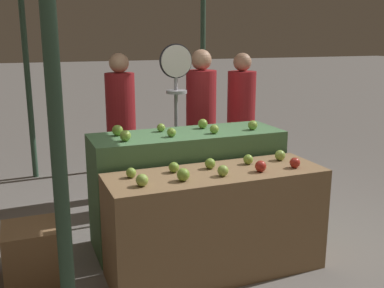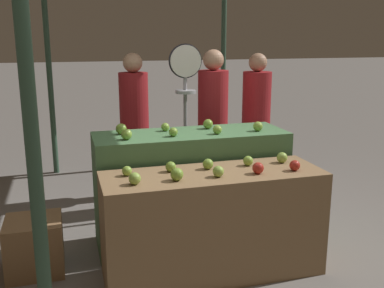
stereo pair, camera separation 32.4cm
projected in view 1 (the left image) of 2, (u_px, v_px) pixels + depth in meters
The scene contains 25 objects.
ground_plane at pixel (215, 271), 3.46m from camera, with size 60.00×60.00×0.00m, color slate.
display_counter_front at pixel (216, 223), 3.36m from camera, with size 1.63×0.55×0.80m, color olive.
display_counter_back at pixel (187, 187), 3.89m from camera, with size 1.63×0.55×0.97m, color #4C7A4C.
apple_front_0 at pixel (142, 180), 2.95m from camera, with size 0.08×0.08×0.08m, color #8EB247.
apple_front_1 at pixel (183, 175), 3.06m from camera, with size 0.09×0.09×0.09m, color #7AA338.
apple_front_2 at pixel (223, 171), 3.17m from camera, with size 0.08×0.08×0.08m, color #8EB247.
apple_front_3 at pixel (261, 166), 3.27m from camera, with size 0.08×0.08×0.08m, color #AD281E.
apple_front_4 at pixel (295, 163), 3.37m from camera, with size 0.08×0.08×0.08m, color #AD281E.
apple_front_5 at pixel (131, 173), 3.13m from camera, with size 0.07×0.07×0.07m, color #84AD3D.
apple_front_6 at pixel (174, 167), 3.26m from camera, with size 0.08×0.08×0.08m, color #7AA338.
apple_front_7 at pixel (210, 164), 3.35m from camera, with size 0.08×0.08×0.08m, color #7AA338.
apple_front_8 at pixel (248, 159), 3.46m from camera, with size 0.08×0.08×0.08m, color #84AD3D.
apple_front_9 at pixel (280, 155), 3.57m from camera, with size 0.08×0.08×0.08m, color #8EB247.
apple_back_0 at pixel (125, 136), 3.46m from camera, with size 0.09×0.09×0.09m, color #84AD3D.
apple_back_1 at pixel (171, 132), 3.60m from camera, with size 0.07×0.07×0.07m, color #7AA338.
apple_back_2 at pixel (214, 129), 3.73m from camera, with size 0.08×0.08×0.08m, color #84AD3D.
apple_back_3 at pixel (253, 125), 3.87m from camera, with size 0.08×0.08×0.08m, color #84AD3D.
apple_back_4 at pixel (118, 130), 3.65m from camera, with size 0.09×0.09×0.09m, color #7AA338.
apple_back_5 at pixel (161, 128), 3.80m from camera, with size 0.07×0.07×0.07m, color #84AD3D.
apple_back_6 at pixel (203, 124), 3.93m from camera, with size 0.08×0.08×0.08m, color #7AA338.
produce_scale at pixel (176, 90), 4.30m from camera, with size 0.32×0.20×1.69m.
person_vendor_at_scale at pixel (201, 115), 4.75m from camera, with size 0.33×0.33×1.63m.
person_customer_left at pixel (241, 111), 5.21m from camera, with size 0.39×0.39×1.58m.
person_customer_right at pixel (121, 116), 4.83m from camera, with size 0.39×0.39×1.59m.
wooden_crate_side at pixel (33, 253), 3.30m from camera, with size 0.42×0.42×0.42m, color olive.
Camera 1 is at (-1.32, -2.85, 1.76)m, focal length 42.00 mm.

